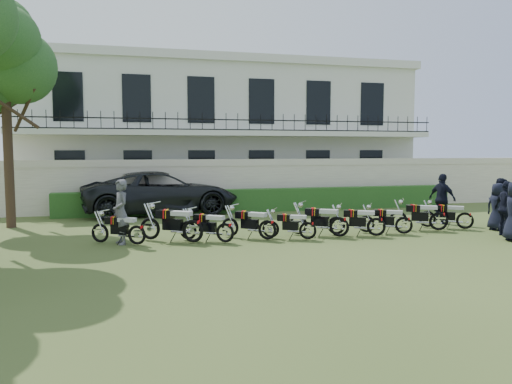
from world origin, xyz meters
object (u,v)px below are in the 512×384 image
motorcycle_7 (404,221)px  officer_3 (498,207)px  officer_5 (442,199)px  officer_2 (506,209)px  motorcycle_1 (193,226)px  motorcycle_4 (308,226)px  suv (161,193)px  motorcycle_2 (225,228)px  motorcycle_5 (339,222)px  tree_west_near (5,57)px  motorcycle_6 (376,222)px  inspector (121,212)px  motorcycle_8 (439,217)px  motorcycle_3 (267,225)px  officer_4 (499,202)px  motorcycle_0 (137,230)px  motorcycle_9 (465,217)px

motorcycle_7 → officer_3: size_ratio=0.96×
officer_5 → officer_2: bearing=168.3°
motorcycle_1 → motorcycle_7: motorcycle_1 is taller
motorcycle_4 → suv: bearing=56.5°
motorcycle_2 → motorcycle_5: size_ratio=0.92×
tree_west_near → officer_2: size_ratio=4.49×
motorcycle_2 → suv: size_ratio=0.23×
motorcycle_7 → motorcycle_6: bearing=127.5°
motorcycle_2 → inspector: bearing=113.7°
motorcycle_1 → motorcycle_4: motorcycle_1 is taller
tree_west_near → officer_3: 17.57m
motorcycle_8 → officer_3: (2.04, -0.33, 0.33)m
officer_3 → officer_5: bearing=9.5°
motorcycle_3 → officer_4: (8.74, 0.54, 0.40)m
motorcycle_0 → motorcycle_2: motorcycle_2 is taller
motorcycle_7 → officer_4: 4.25m
motorcycle_8 → officer_3: bearing=-71.1°
motorcycle_5 → suv: 8.80m
motorcycle_1 → officer_5: (9.40, 1.53, 0.40)m
motorcycle_0 → motorcycle_7: (8.39, -0.29, -0.01)m
motorcycle_6 → tree_west_near: bearing=95.4°
motorcycle_1 → motorcycle_2: motorcycle_1 is taller
motorcycle_1 → motorcycle_6: 5.75m
officer_4 → motorcycle_6: bearing=78.8°
tree_west_near → motorcycle_0: size_ratio=5.04×
motorcycle_5 → officer_5: bearing=-35.0°
tree_west_near → motorcycle_9: (15.13, -4.44, -5.44)m
motorcycle_8 → suv: suv is taller
motorcycle_8 → officer_5: 1.85m
motorcycle_7 → motorcycle_8: size_ratio=0.89×
suv → officer_3: bearing=-130.0°
motorcycle_5 → officer_4: (6.43, 0.63, 0.38)m
motorcycle_3 → officer_2: size_ratio=0.85×
suv → motorcycle_3: bearing=-165.4°
motorcycle_6 → inspector: 7.82m
motorcycle_4 → officer_4: bearing=-55.4°
tree_west_near → motorcycle_5: (10.34, -4.77, -5.40)m
motorcycle_3 → inspector: bearing=122.8°
motorcycle_4 → officer_2: bearing=-69.6°
tree_west_near → suv: bearing=24.8°
motorcycle_2 → officer_3: officer_3 is taller
motorcycle_8 → officer_2: officer_2 is taller
motorcycle_3 → motorcycle_4: size_ratio=0.98×
motorcycle_6 → suv: size_ratio=0.25×
motorcycle_1 → officer_4: size_ratio=1.04×
suv → motorcycle_5: bearing=-151.4°
inspector → officer_2: size_ratio=1.07×
motorcycle_9 → motorcycle_1: bearing=127.2°
officer_4 → motorcycle_5: bearing=75.8°
motorcycle_0 → suv: 7.07m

